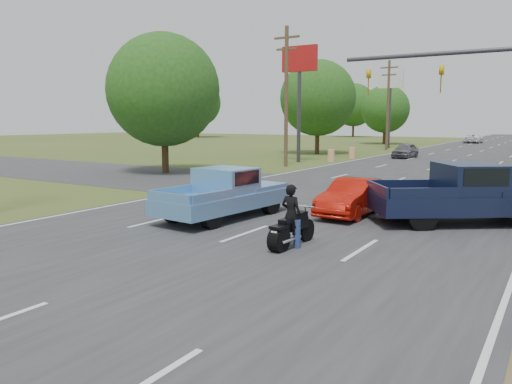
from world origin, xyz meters
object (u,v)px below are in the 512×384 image
Objects in this scene: rider at (291,218)px; blue_pickup at (226,193)px; red_convertible at (353,197)px; motorcycle at (290,231)px; distant_car_grey at (405,151)px; distant_car_white at (473,138)px; navy_pickup at (469,193)px.

blue_pickup is (-3.86, 2.50, 0.08)m from rider.
red_convertible is 1.90× the size of motorcycle.
rider is (0.25, -5.23, 0.16)m from red_convertible.
distant_car_grey is (-6.00, 28.50, 0.02)m from red_convertible.
distant_car_grey is 0.79× the size of distant_car_white.
navy_pickup reaches higher than distant_car_white.
navy_pickup is (3.72, 0.66, 0.35)m from red_convertible.
navy_pickup is at bearing 64.18° from motorcycle.
navy_pickup reaches higher than distant_car_grey.
distant_car_white reaches higher than distant_car_grey.
rider is 6.84m from navy_pickup.
navy_pickup reaches higher than blue_pickup.
blue_pickup is at bearing 151.09° from motorcycle.
navy_pickup is 1.24× the size of distant_car_white.
navy_pickup is (3.47, 5.89, 0.19)m from rider.
motorcycle is at bearing 94.91° from distant_car_white.
distant_car_grey reaches higher than motorcycle.
motorcycle is at bearing -77.95° from distant_car_grey.
navy_pickup is (7.33, 3.39, 0.12)m from blue_pickup.
red_convertible is at bearing 97.23° from motorcycle.
blue_pickup reaches higher than distant_car_white.
red_convertible is 2.44× the size of rider.
blue_pickup is at bearing -141.11° from red_convertible.
motorcycle is 0.34m from rider.
blue_pickup is at bearing 91.78° from distant_car_white.
blue_pickup is 1.09× the size of distant_car_white.
motorcycle is at bearing -65.74° from navy_pickup.
red_convertible is 0.63× the size of navy_pickup.
blue_pickup is 66.46m from distant_car_white.
distant_car_white is (-5.56, 63.70, 0.04)m from red_convertible.
distant_car_white is (0.44, 35.19, 0.02)m from distant_car_grey.
blue_pickup is 0.88× the size of navy_pickup.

